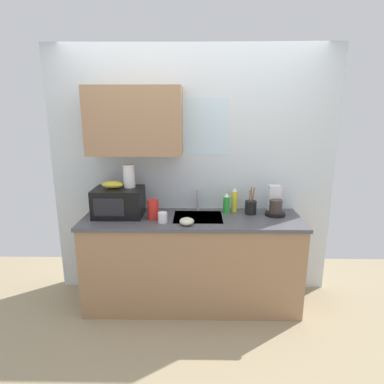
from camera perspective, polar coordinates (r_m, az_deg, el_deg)
kitchen_wall_assembly at (r=3.27m, az=-1.73°, el=4.90°), size 2.84×0.42×2.50m
counter_unit at (r=3.25m, az=0.02°, el=-11.89°), size 2.07×0.63×0.90m
sink_faucet at (r=3.28m, az=1.05°, el=-1.42°), size 0.03×0.03×0.21m
microwave at (r=3.17m, az=-12.77°, el=-1.75°), size 0.46×0.35×0.27m
banana_bunch at (r=3.14m, az=-13.81°, el=1.25°), size 0.20×0.11×0.07m
paper_towel_roll at (r=3.14m, az=-11.01°, el=2.79°), size 0.11×0.11×0.22m
coffee_maker at (r=3.24m, az=14.36°, el=-2.07°), size 0.19×0.21×0.28m
dish_soap_bottle_green at (r=3.20m, az=6.08°, el=-2.09°), size 0.07×0.07×0.20m
dish_soap_bottle_yellow at (r=3.25m, az=7.48°, el=-1.49°), size 0.06×0.06×0.24m
cereal_canister at (r=3.03m, az=-6.87°, el=-3.09°), size 0.10×0.10×0.19m
mug_white at (r=2.95m, az=-5.20°, el=-4.47°), size 0.08×0.08×0.09m
utensil_crock at (r=3.21m, az=10.28°, el=-2.63°), size 0.11×0.11×0.28m
small_bowl at (r=2.88m, az=-0.94°, el=-5.18°), size 0.13×0.13×0.06m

